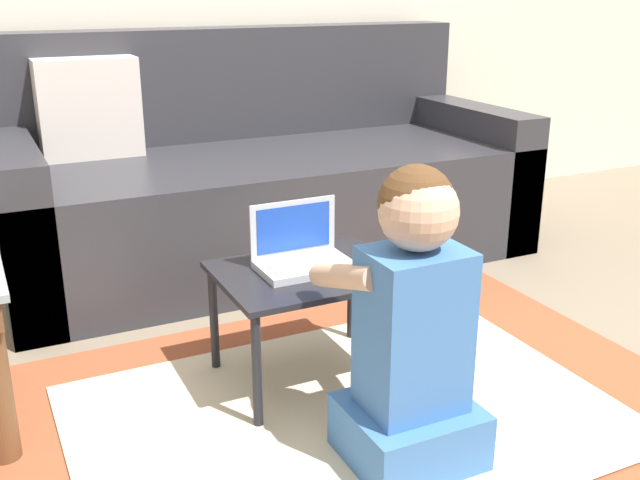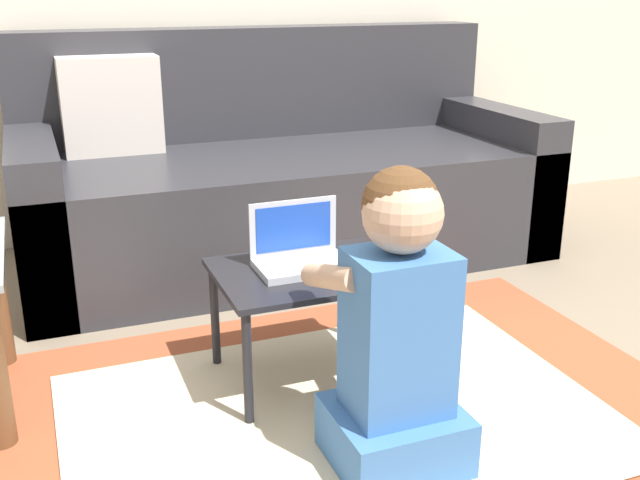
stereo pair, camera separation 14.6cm
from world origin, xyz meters
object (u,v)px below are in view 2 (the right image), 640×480
(couch, at_px, (279,180))
(laptop_desk, at_px, (307,283))
(person_seated, at_px, (396,333))
(computer_mouse, at_px, (373,254))
(laptop, at_px, (301,256))

(couch, xyz_separation_m, laptop_desk, (-0.26, -1.03, -0.01))
(laptop_desk, height_order, person_seated, person_seated)
(couch, distance_m, laptop_desk, 1.06)
(laptop_desk, distance_m, computer_mouse, 0.20)
(couch, height_order, laptop, couch)
(laptop_desk, relative_size, computer_mouse, 4.76)
(couch, relative_size, person_seated, 2.87)
(couch, distance_m, laptop, 1.04)
(laptop_desk, relative_size, person_seated, 0.69)
(couch, distance_m, person_seated, 1.47)
(laptop_desk, relative_size, laptop, 1.96)
(couch, xyz_separation_m, person_seated, (-0.22, -1.46, 0.03))
(laptop_desk, distance_m, laptop, 0.08)
(laptop, relative_size, computer_mouse, 2.43)
(couch, height_order, computer_mouse, couch)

